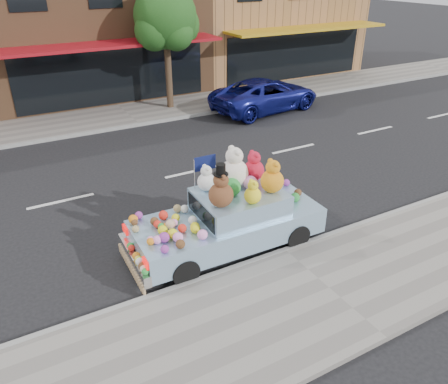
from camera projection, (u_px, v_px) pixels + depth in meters
ground at (192, 172)px, 13.82m from camera, size 120.00×120.00×0.00m
near_sidewalk at (329, 290)px, 8.76m from camera, size 60.00×3.00×0.12m
far_sidewalk at (128, 115)px, 18.83m from camera, size 60.00×3.00×0.12m
near_kerb at (285, 251)px, 9.92m from camera, size 60.00×0.12×0.13m
far_kerb at (139, 124)px, 17.67m from camera, size 60.00×0.12×0.13m
storefront_mid at (86, 14)px, 21.40m from camera, size 10.00×9.80×7.30m
storefront_right at (257, 5)px, 25.67m from camera, size 10.00×9.80×7.30m
street_tree at (166, 22)px, 18.04m from camera, size 3.00×2.70×5.22m
car_blue at (266, 95)px, 19.27m from camera, size 5.31×2.97×1.40m
art_car at (229, 215)px, 9.85m from camera, size 4.52×1.84×2.31m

